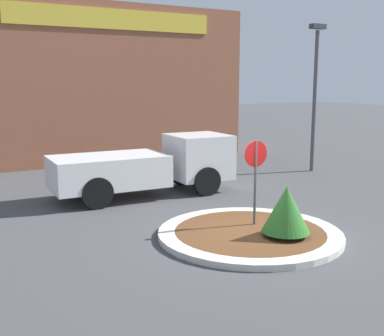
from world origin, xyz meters
name	(u,v)px	position (x,y,z in m)	size (l,w,h in m)	color
ground_plane	(250,237)	(0.00, 0.00, 0.00)	(120.00, 120.00, 0.00)	#474749
traffic_island	(250,234)	(0.00, 0.00, 0.08)	(4.59, 4.59, 0.15)	beige
stop_sign	(256,169)	(0.44, 0.42, 1.63)	(0.68, 0.07, 2.37)	#4C4C51
island_shrub	(286,209)	(0.52, -0.74, 0.82)	(1.16, 1.16, 1.23)	brown
utility_truck	(149,165)	(-0.35, 5.34, 1.03)	(6.19, 2.28, 1.98)	white
storefront_building	(96,84)	(1.01, 15.13, 3.72)	(13.84, 6.07, 7.43)	#93563D
light_pole	(315,86)	(7.67, 6.10, 3.63)	(0.70, 0.30, 6.17)	#4C4C51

